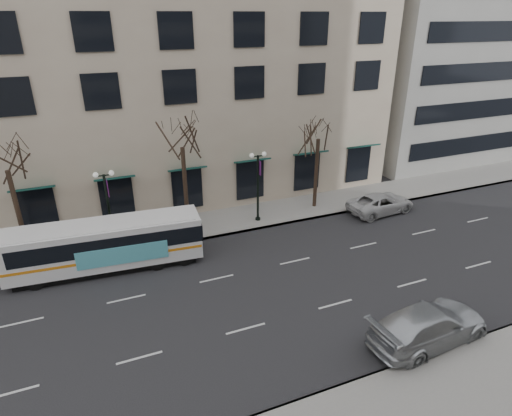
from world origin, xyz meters
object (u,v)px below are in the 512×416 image
white_pickup (381,203)px  tree_far_mid (181,133)px  tree_far_right (319,126)px  tree_far_left (3,154)px  lamp_post_right (258,184)px  city_bus (107,244)px  lamp_post_left (109,206)px  silver_car (429,325)px

white_pickup → tree_far_mid: bearing=75.0°
tree_far_mid → tree_far_right: (10.00, -0.00, -0.48)m
tree_far_left → lamp_post_right: (15.01, -0.60, -3.75)m
city_bus → lamp_post_right: bearing=17.5°
tree_far_left → lamp_post_left: 6.29m
lamp_post_right → silver_car: bearing=-80.4°
tree_far_left → lamp_post_left: size_ratio=1.60×
city_bus → silver_car: bearing=-38.3°
city_bus → white_pickup: city_bus is taller
city_bus → tree_far_left: bearing=150.9°
lamp_post_right → city_bus: lamp_post_right is taller
silver_car → city_bus: bearing=42.9°
city_bus → silver_car: 17.64m
tree_far_left → tree_far_right: size_ratio=1.03×
tree_far_mid → lamp_post_right: 6.41m
tree_far_left → tree_far_right: 20.00m
lamp_post_right → tree_far_right: bearing=6.9°
white_pickup → silver_car: bearing=146.7°
city_bus → silver_car: size_ratio=1.83×
tree_far_right → silver_car: 16.19m
tree_far_right → lamp_post_right: tree_far_right is taller
lamp_post_right → white_pickup: 9.69m
lamp_post_left → white_pickup: bearing=-6.0°
tree_far_left → city_bus: size_ratio=0.75×
tree_far_left → lamp_post_right: 15.48m
lamp_post_left → lamp_post_right: bearing=0.0°
tree_far_left → city_bus: tree_far_left is taller
tree_far_mid → silver_car: (7.44, -15.00, -6.03)m
tree_far_right → white_pickup: tree_far_right is taller
tree_far_left → silver_car: tree_far_left is taller
city_bus → lamp_post_left: bearing=83.2°
silver_car → tree_far_mid: bearing=22.2°
tree_far_left → white_pickup: bearing=-6.2°
tree_far_mid → lamp_post_right: size_ratio=1.64×
tree_far_right → white_pickup: size_ratio=1.54×
lamp_post_left → lamp_post_right: size_ratio=1.00×
tree_far_right → city_bus: tree_far_right is taller
tree_far_mid → lamp_post_left: tree_far_mid is taller
white_pickup → tree_far_left: bearing=79.2°
tree_far_mid → lamp_post_left: bearing=-173.1°
tree_far_mid → white_pickup: size_ratio=1.63×
silver_car → lamp_post_left: bearing=36.6°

